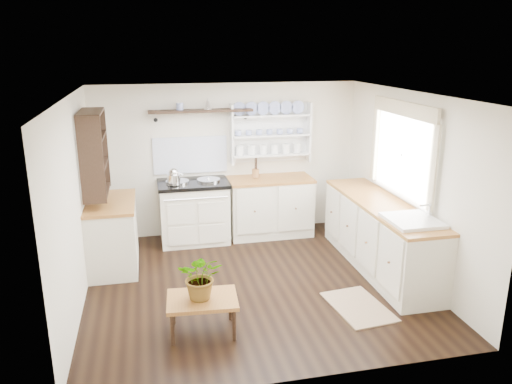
{
  "coord_description": "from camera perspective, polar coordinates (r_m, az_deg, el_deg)",
  "views": [
    {
      "loc": [
        -1.18,
        -5.47,
        2.82
      ],
      "look_at": [
        0.08,
        0.25,
        1.1
      ],
      "focal_mm": 35.0,
      "sensor_mm": 36.0,
      "label": 1
    }
  ],
  "objects": [
    {
      "name": "wall_right",
      "position": [
        6.55,
        17.13,
        0.84
      ],
      "size": [
        0.02,
        3.8,
        2.3
      ],
      "primitive_type": "cube",
      "color": "silver",
      "rests_on": "ground"
    },
    {
      "name": "left_cabinets",
      "position": [
        6.81,
        -16.06,
        -4.57
      ],
      "size": [
        0.62,
        1.13,
        0.9
      ],
      "color": "#EEE6CD",
      "rests_on": "floor"
    },
    {
      "name": "right_cabinets",
      "position": [
        6.7,
        13.98,
        -4.77
      ],
      "size": [
        0.62,
        2.43,
        0.9
      ],
      "color": "#EEE6CD",
      "rests_on": "floor"
    },
    {
      "name": "plate_rack",
      "position": [
        7.67,
        1.57,
        6.85
      ],
      "size": [
        1.2,
        0.22,
        0.9
      ],
      "color": "white",
      "rests_on": "wall_back"
    },
    {
      "name": "window",
      "position": [
        6.56,
        16.41,
        4.65
      ],
      "size": [
        0.08,
        1.55,
        1.22
      ],
      "color": "white",
      "rests_on": "wall_right"
    },
    {
      "name": "wall_back",
      "position": [
        7.65,
        -3.26,
        3.72
      ],
      "size": [
        4.0,
        0.02,
        2.3
      ],
      "primitive_type": "cube",
      "color": "silver",
      "rests_on": "ground"
    },
    {
      "name": "high_shelf",
      "position": [
        7.35,
        -6.32,
        9.13
      ],
      "size": [
        1.5,
        0.29,
        0.16
      ],
      "color": "black",
      "rests_on": "wall_back"
    },
    {
      "name": "potted_plant",
      "position": [
        5.05,
        -6.26,
        -9.54
      ],
      "size": [
        0.51,
        0.47,
        0.48
      ],
      "primitive_type": "imported",
      "rotation": [
        0.0,
        0.0,
        -0.23
      ],
      "color": "#3F7233",
      "rests_on": "center_table"
    },
    {
      "name": "left_shelving",
      "position": [
        6.53,
        -18.03,
        4.34
      ],
      "size": [
        0.28,
        0.8,
        1.05
      ],
      "primitive_type": "cube",
      "color": "black",
      "rests_on": "wall_left"
    },
    {
      "name": "wall_left",
      "position": [
        5.78,
        -20.02,
        -1.46
      ],
      "size": [
        0.02,
        3.8,
        2.3
      ],
      "primitive_type": "cube",
      "color": "silver",
      "rests_on": "ground"
    },
    {
      "name": "utensil_crock",
      "position": [
        7.55,
        -0.06,
        2.18
      ],
      "size": [
        0.11,
        0.11,
        0.12
      ],
      "primitive_type": "cylinder",
      "color": "#9E6A3A",
      "rests_on": "back_cabinets"
    },
    {
      "name": "kettle",
      "position": [
        7.15,
        -9.38,
        1.76
      ],
      "size": [
        0.19,
        0.19,
        0.23
      ],
      "primitive_type": null,
      "color": "silver",
      "rests_on": "aga_cooker"
    },
    {
      "name": "aga_cooker",
      "position": [
        7.45,
        -7.08,
        -2.18
      ],
      "size": [
        1.03,
        0.71,
        0.95
      ],
      "color": "white",
      "rests_on": "floor"
    },
    {
      "name": "floor_rug",
      "position": [
        5.85,
        11.62,
        -12.71
      ],
      "size": [
        0.64,
        0.91,
        0.02
      ],
      "primitive_type": "cube",
      "rotation": [
        0.0,
        0.0,
        0.11
      ],
      "color": "#8D6D52",
      "rests_on": "floor"
    },
    {
      "name": "belfast_sink",
      "position": [
        5.97,
        17.35,
        -4.19
      ],
      "size": [
        0.55,
        0.6,
        0.45
      ],
      "color": "white",
      "rests_on": "right_cabinets"
    },
    {
      "name": "ceiling",
      "position": [
        5.62,
        -0.26,
        11.05
      ],
      "size": [
        4.0,
        3.8,
        0.01
      ],
      "primitive_type": "cube",
      "color": "white",
      "rests_on": "wall_back"
    },
    {
      "name": "back_cabinets",
      "position": [
        7.67,
        1.62,
        -1.58
      ],
      "size": [
        1.27,
        0.63,
        0.9
      ],
      "color": "#EEE6CD",
      "rests_on": "floor"
    },
    {
      "name": "center_table",
      "position": [
        5.18,
        -6.16,
        -12.4
      ],
      "size": [
        0.74,
        0.55,
        0.38
      ],
      "rotation": [
        0.0,
        0.0,
        -0.07
      ],
      "color": "brown",
      "rests_on": "floor"
    },
    {
      "name": "floor",
      "position": [
        6.27,
        -0.23,
        -10.38
      ],
      "size": [
        4.0,
        3.8,
        0.01
      ],
      "primitive_type": "cube",
      "color": "black",
      "rests_on": "ground"
    }
  ]
}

